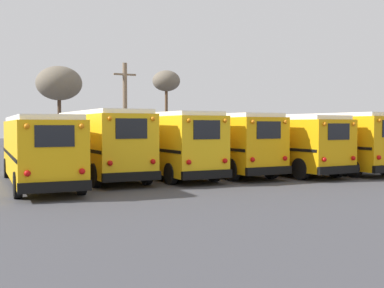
{
  "coord_description": "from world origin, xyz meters",
  "views": [
    {
      "loc": [
        -10.99,
        -22.5,
        2.63
      ],
      "look_at": [
        0.0,
        0.1,
        1.65
      ],
      "focal_mm": 45.0,
      "sensor_mm": 36.0,
      "label": 1
    }
  ],
  "objects_px": {
    "school_bus_5": "(317,140)",
    "bare_tree_1": "(59,84)",
    "school_bus_0": "(39,148)",
    "school_bus_1": "(100,142)",
    "school_bus_4": "(268,142)",
    "school_bus_3": "(217,141)",
    "school_bus_2": "(160,142)",
    "bare_tree_0": "(166,82)",
    "utility_pole": "(125,110)"
  },
  "relations": [
    {
      "from": "school_bus_5",
      "to": "bare_tree_1",
      "type": "distance_m",
      "value": 24.25
    },
    {
      "from": "bare_tree_0",
      "to": "bare_tree_1",
      "type": "bearing_deg",
      "value": 167.75
    },
    {
      "from": "school_bus_2",
      "to": "bare_tree_1",
      "type": "bearing_deg",
      "value": 93.96
    },
    {
      "from": "school_bus_4",
      "to": "bare_tree_0",
      "type": "distance_m",
      "value": 19.52
    },
    {
      "from": "school_bus_3",
      "to": "bare_tree_0",
      "type": "height_order",
      "value": "bare_tree_0"
    },
    {
      "from": "school_bus_1",
      "to": "utility_pole",
      "type": "bearing_deg",
      "value": 67.11
    },
    {
      "from": "school_bus_2",
      "to": "school_bus_4",
      "type": "relative_size",
      "value": 0.94
    },
    {
      "from": "school_bus_0",
      "to": "school_bus_1",
      "type": "xyz_separation_m",
      "value": [
        3.14,
        1.45,
        0.15
      ]
    },
    {
      "from": "school_bus_5",
      "to": "utility_pole",
      "type": "xyz_separation_m",
      "value": [
        -7.05,
        14.23,
        2.08
      ]
    },
    {
      "from": "bare_tree_1",
      "to": "school_bus_4",
      "type": "bearing_deg",
      "value": -69.8
    },
    {
      "from": "school_bus_5",
      "to": "utility_pole",
      "type": "height_order",
      "value": "utility_pole"
    },
    {
      "from": "bare_tree_0",
      "to": "bare_tree_1",
      "type": "xyz_separation_m",
      "value": [
        -9.38,
        2.04,
        -0.33
      ]
    },
    {
      "from": "utility_pole",
      "to": "bare_tree_1",
      "type": "relative_size",
      "value": 0.96
    },
    {
      "from": "school_bus_0",
      "to": "school_bus_5",
      "type": "xyz_separation_m",
      "value": [
        15.7,
        0.27,
        0.13
      ]
    },
    {
      "from": "school_bus_0",
      "to": "school_bus_5",
      "type": "height_order",
      "value": "school_bus_5"
    },
    {
      "from": "utility_pole",
      "to": "school_bus_5",
      "type": "bearing_deg",
      "value": -63.66
    },
    {
      "from": "school_bus_4",
      "to": "bare_tree_1",
      "type": "relative_size",
      "value": 1.4
    },
    {
      "from": "school_bus_5",
      "to": "bare_tree_1",
      "type": "relative_size",
      "value": 1.38
    },
    {
      "from": "school_bus_3",
      "to": "school_bus_5",
      "type": "distance_m",
      "value": 6.32
    },
    {
      "from": "school_bus_3",
      "to": "utility_pole",
      "type": "distance_m",
      "value": 13.74
    },
    {
      "from": "school_bus_3",
      "to": "bare_tree_0",
      "type": "xyz_separation_m",
      "value": [
        4.85,
        18.52,
        4.87
      ]
    },
    {
      "from": "school_bus_2",
      "to": "school_bus_3",
      "type": "distance_m",
      "value": 3.17
    },
    {
      "from": "school_bus_2",
      "to": "bare_tree_0",
      "type": "relative_size",
      "value": 1.34
    },
    {
      "from": "school_bus_4",
      "to": "school_bus_0",
      "type": "bearing_deg",
      "value": -177.06
    },
    {
      "from": "school_bus_2",
      "to": "utility_pole",
      "type": "xyz_separation_m",
      "value": [
        2.37,
        13.09,
        2.1
      ]
    },
    {
      "from": "school_bus_3",
      "to": "school_bus_2",
      "type": "bearing_deg",
      "value": 171.47
    },
    {
      "from": "school_bus_0",
      "to": "school_bus_2",
      "type": "xyz_separation_m",
      "value": [
        6.28,
        1.41,
        0.11
      ]
    },
    {
      "from": "school_bus_5",
      "to": "bare_tree_1",
      "type": "xyz_separation_m",
      "value": [
        -10.81,
        21.23,
        4.51
      ]
    },
    {
      "from": "school_bus_1",
      "to": "school_bus_5",
      "type": "xyz_separation_m",
      "value": [
        12.56,
        -1.18,
        -0.03
      ]
    },
    {
      "from": "school_bus_3",
      "to": "utility_pole",
      "type": "height_order",
      "value": "utility_pole"
    },
    {
      "from": "school_bus_3",
      "to": "bare_tree_1",
      "type": "height_order",
      "value": "bare_tree_1"
    },
    {
      "from": "school_bus_1",
      "to": "school_bus_5",
      "type": "distance_m",
      "value": 12.62
    },
    {
      "from": "bare_tree_1",
      "to": "school_bus_5",
      "type": "bearing_deg",
      "value": -63.02
    },
    {
      "from": "utility_pole",
      "to": "school_bus_0",
      "type": "bearing_deg",
      "value": -120.82
    },
    {
      "from": "utility_pole",
      "to": "school_bus_4",
      "type": "bearing_deg",
      "value": -74.24
    },
    {
      "from": "utility_pole",
      "to": "bare_tree_1",
      "type": "bearing_deg",
      "value": 118.26
    },
    {
      "from": "school_bus_0",
      "to": "bare_tree_1",
      "type": "bearing_deg",
      "value": 77.18
    },
    {
      "from": "school_bus_2",
      "to": "school_bus_4",
      "type": "xyz_separation_m",
      "value": [
        6.28,
        -0.77,
        -0.06
      ]
    },
    {
      "from": "school_bus_2",
      "to": "school_bus_5",
      "type": "distance_m",
      "value": 9.49
    },
    {
      "from": "school_bus_0",
      "to": "school_bus_4",
      "type": "distance_m",
      "value": 12.58
    },
    {
      "from": "school_bus_3",
      "to": "school_bus_4",
      "type": "height_order",
      "value": "school_bus_3"
    },
    {
      "from": "school_bus_0",
      "to": "bare_tree_0",
      "type": "relative_size",
      "value": 1.34
    },
    {
      "from": "school_bus_1",
      "to": "school_bus_3",
      "type": "xyz_separation_m",
      "value": [
        6.28,
        -0.51,
        -0.05
      ]
    },
    {
      "from": "school_bus_3",
      "to": "bare_tree_1",
      "type": "relative_size",
      "value": 1.22
    },
    {
      "from": "school_bus_2",
      "to": "bare_tree_1",
      "type": "distance_m",
      "value": 20.63
    },
    {
      "from": "school_bus_2",
      "to": "school_bus_4",
      "type": "bearing_deg",
      "value": -6.97
    },
    {
      "from": "school_bus_4",
      "to": "bare_tree_0",
      "type": "relative_size",
      "value": 1.42
    },
    {
      "from": "school_bus_5",
      "to": "school_bus_3",
      "type": "bearing_deg",
      "value": 173.85
    },
    {
      "from": "school_bus_1",
      "to": "school_bus_3",
      "type": "height_order",
      "value": "school_bus_1"
    },
    {
      "from": "school_bus_2",
      "to": "school_bus_4",
      "type": "distance_m",
      "value": 6.33
    }
  ]
}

